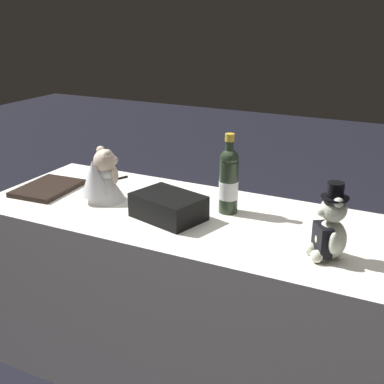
% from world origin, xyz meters
% --- Properties ---
extents(ground_plane, '(12.00, 12.00, 0.00)m').
position_xyz_m(ground_plane, '(0.00, 0.00, 0.00)').
color(ground_plane, black).
extents(reception_table, '(1.85, 0.72, 0.80)m').
position_xyz_m(reception_table, '(0.00, 0.00, 0.40)').
color(reception_table, white).
rests_on(reception_table, ground_plane).
extents(teddy_bear_groom, '(0.14, 0.13, 0.27)m').
position_xyz_m(teddy_bear_groom, '(-0.59, 0.14, 0.91)').
color(teddy_bear_groom, silver).
rests_on(teddy_bear_groom, reception_table).
extents(teddy_bear_bride, '(0.20, 0.23, 0.24)m').
position_xyz_m(teddy_bear_bride, '(0.43, 0.03, 0.90)').
color(teddy_bear_bride, white).
rests_on(teddy_bear_bride, reception_table).
extents(champagne_bottle, '(0.08, 0.08, 0.34)m').
position_xyz_m(champagne_bottle, '(-0.12, -0.09, 0.94)').
color(champagne_bottle, '#283524').
rests_on(champagne_bottle, reception_table).
extents(signing_pen, '(0.07, 0.13, 0.01)m').
position_xyz_m(signing_pen, '(0.54, -0.22, 0.80)').
color(signing_pen, black).
rests_on(signing_pen, reception_table).
extents(gift_case_black, '(0.32, 0.26, 0.10)m').
position_xyz_m(gift_case_black, '(0.07, 0.08, 0.85)').
color(gift_case_black, black).
rests_on(gift_case_black, reception_table).
extents(guestbook, '(0.24, 0.32, 0.02)m').
position_xyz_m(guestbook, '(0.74, 0.04, 0.81)').
color(guestbook, black).
rests_on(guestbook, reception_table).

